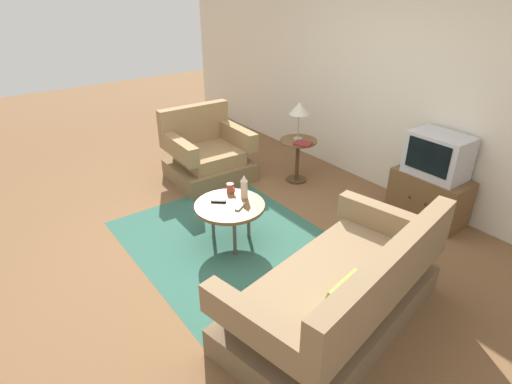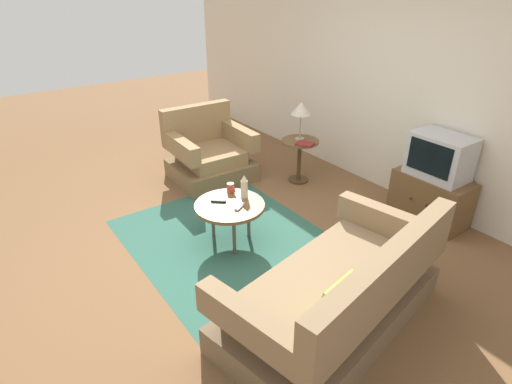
% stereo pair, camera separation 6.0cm
% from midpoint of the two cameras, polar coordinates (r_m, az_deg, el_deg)
% --- Properties ---
extents(ground_plane, '(16.00, 16.00, 0.00)m').
position_cam_midpoint_polar(ground_plane, '(4.31, -2.38, -7.16)').
color(ground_plane, brown).
extents(back_wall, '(9.00, 0.12, 2.70)m').
position_cam_midpoint_polar(back_wall, '(5.29, 18.78, 14.10)').
color(back_wall, beige).
rests_on(back_wall, ground).
extents(area_rug, '(2.32, 1.86, 0.00)m').
position_cam_midpoint_polar(area_rug, '(4.35, -3.85, -6.85)').
color(area_rug, '#2D5B4C').
rests_on(area_rug, ground).
extents(armchair, '(0.92, 1.02, 0.92)m').
position_cam_midpoint_polar(armchair, '(5.63, -7.05, 4.96)').
color(armchair, brown).
rests_on(armchair, ground).
extents(couch, '(1.31, 2.00, 0.88)m').
position_cam_midpoint_polar(couch, '(3.33, 10.89, -13.60)').
color(couch, brown).
rests_on(couch, ground).
extents(coffee_table, '(0.70, 0.70, 0.45)m').
position_cam_midpoint_polar(coffee_table, '(4.13, -4.01, -2.13)').
color(coffee_table, brown).
rests_on(coffee_table, ground).
extents(side_table, '(0.48, 0.48, 0.57)m').
position_cam_midpoint_polar(side_table, '(5.47, 5.42, 5.51)').
color(side_table, brown).
rests_on(side_table, ground).
extents(tv_stand, '(0.81, 0.44, 0.53)m').
position_cam_midpoint_polar(tv_stand, '(4.99, 22.21, -0.65)').
color(tv_stand, brown).
rests_on(tv_stand, ground).
extents(television, '(0.60, 0.41, 0.47)m').
position_cam_midpoint_polar(television, '(4.81, 23.34, 4.65)').
color(television, '#B7B7BC').
rests_on(television, tv_stand).
extents(table_lamp, '(0.26, 0.26, 0.49)m').
position_cam_midpoint_polar(table_lamp, '(5.31, 5.60, 11.21)').
color(table_lamp, '#9E937A').
rests_on(table_lamp, side_table).
extents(vase, '(0.07, 0.07, 0.25)m').
position_cam_midpoint_polar(vase, '(4.18, -2.05, 0.72)').
color(vase, beige).
rests_on(vase, coffee_table).
extents(mug, '(0.13, 0.08, 0.10)m').
position_cam_midpoint_polar(mug, '(4.32, -3.92, 0.56)').
color(mug, '#B74C3D').
rests_on(mug, coffee_table).
extents(tv_remote_dark, '(0.13, 0.14, 0.02)m').
position_cam_midpoint_polar(tv_remote_dark, '(4.16, -5.56, -1.25)').
color(tv_remote_dark, black).
rests_on(tv_remote_dark, coffee_table).
extents(tv_remote_silver, '(0.11, 0.15, 0.02)m').
position_cam_midpoint_polar(tv_remote_silver, '(4.05, -2.63, -2.00)').
color(tv_remote_silver, '#B2B2B7').
rests_on(tv_remote_silver, coffee_table).
extents(book, '(0.26, 0.24, 0.03)m').
position_cam_midpoint_polar(book, '(5.26, 6.13, 6.59)').
color(book, maroon).
rests_on(book, side_table).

